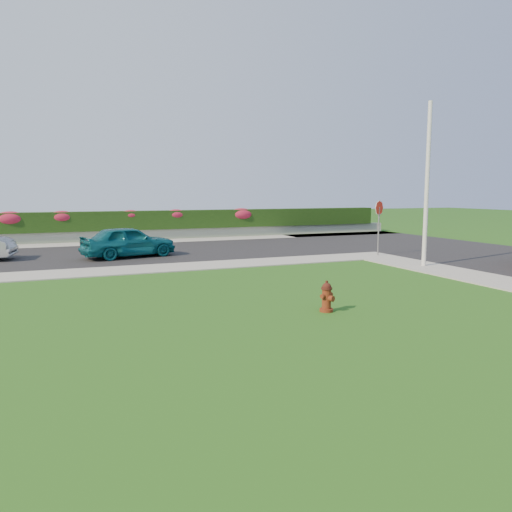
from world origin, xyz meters
name	(u,v)px	position (x,y,z in m)	size (l,w,h in m)	color
ground	(347,320)	(0.00, 0.00, 0.00)	(120.00, 120.00, 0.00)	black
street_far	(74,256)	(-5.00, 14.00, 0.02)	(26.00, 8.00, 0.04)	black
sidewalk_far	(51,275)	(-6.00, 9.00, 0.02)	(24.00, 2.00, 0.04)	gray
curb_corner	(370,256)	(7.00, 9.00, 0.02)	(2.00, 2.00, 0.04)	gray
sidewalk_beyond	(145,242)	(-1.00, 19.00, 0.02)	(34.00, 2.00, 0.04)	gray
retaining_wall	(141,235)	(-1.00, 20.50, 0.30)	(34.00, 0.40, 0.60)	gray
hedge	(140,220)	(-1.00, 20.60, 1.15)	(32.00, 0.90, 1.10)	black
fire_hydrant	(327,297)	(0.00, 0.88, 0.35)	(0.39, 0.37, 0.74)	#4A100B
sedan_teal	(128,242)	(-2.87, 12.48, 0.71)	(1.58, 3.93, 1.34)	#0C525F
utility_pole	(427,185)	(7.07, 5.66, 3.05)	(0.16, 0.16, 6.10)	silver
stop_sign	(379,215)	(7.36, 8.92, 1.81)	(0.62, 0.28, 2.45)	slate
flower_clump_b	(10,219)	(-7.86, 20.50, 1.39)	(1.55, 0.99, 0.77)	#BB203D
flower_clump_c	(62,217)	(-5.28, 20.50, 1.43)	(1.38, 0.89, 0.69)	#BB203D
flower_clump_d	(131,215)	(-1.54, 20.50, 1.47)	(1.18, 0.76, 0.59)	#BB203D
flower_clump_e	(176,215)	(1.14, 20.50, 1.45)	(1.28, 0.82, 0.64)	#BB203D
flower_clump_f	(241,214)	(5.36, 20.50, 1.39)	(1.56, 1.00, 0.78)	#BB203D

